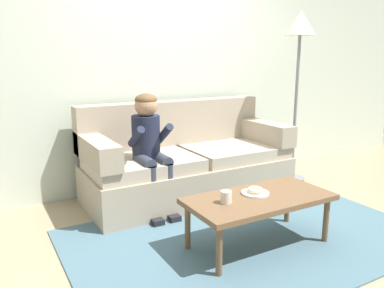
# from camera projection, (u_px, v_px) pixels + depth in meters

# --- Properties ---
(ground) EXTENTS (10.00, 10.00, 0.00)m
(ground) POSITION_uv_depth(u_px,v_px,m) (230.00, 226.00, 3.32)
(ground) COLOR #9E896B
(wall_back) EXTENTS (8.00, 0.10, 2.80)m
(wall_back) POSITION_uv_depth(u_px,v_px,m) (159.00, 59.00, 4.20)
(wall_back) COLOR beige
(wall_back) RESTS_ON ground
(area_rug) EXTENTS (2.79, 1.79, 0.01)m
(area_rug) POSITION_uv_depth(u_px,v_px,m) (248.00, 237.00, 3.10)
(area_rug) COLOR #476675
(area_rug) RESTS_ON ground
(couch) EXTENTS (2.08, 0.90, 0.97)m
(couch) POSITION_uv_depth(u_px,v_px,m) (186.00, 163.00, 3.98)
(couch) COLOR tan
(couch) RESTS_ON ground
(coffee_table) EXTENTS (1.11, 0.55, 0.40)m
(coffee_table) POSITION_uv_depth(u_px,v_px,m) (259.00, 201.00, 2.89)
(coffee_table) COLOR brown
(coffee_table) RESTS_ON ground
(person_child) EXTENTS (0.34, 0.58, 1.10)m
(person_child) POSITION_uv_depth(u_px,v_px,m) (149.00, 142.00, 3.49)
(person_child) COLOR #1E2338
(person_child) RESTS_ON ground
(plate) EXTENTS (0.21, 0.21, 0.01)m
(plate) POSITION_uv_depth(u_px,v_px,m) (255.00, 193.00, 2.93)
(plate) COLOR white
(plate) RESTS_ON coffee_table
(donut) EXTENTS (0.16, 0.16, 0.04)m
(donut) POSITION_uv_depth(u_px,v_px,m) (255.00, 190.00, 2.93)
(donut) COLOR beige
(donut) RESTS_ON plate
(mug) EXTENTS (0.08, 0.08, 0.09)m
(mug) POSITION_uv_depth(u_px,v_px,m) (226.00, 197.00, 2.74)
(mug) COLOR silver
(mug) RESTS_ON coffee_table
(toy_controller) EXTENTS (0.23, 0.09, 0.05)m
(toy_controller) POSITION_uv_depth(u_px,v_px,m) (277.00, 211.00, 3.57)
(toy_controller) COLOR #339E56
(toy_controller) RESTS_ON ground
(floor_lamp) EXTENTS (0.33, 0.33, 1.91)m
(floor_lamp) POSITION_uv_depth(u_px,v_px,m) (299.00, 42.00, 4.24)
(floor_lamp) COLOR slate
(floor_lamp) RESTS_ON ground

